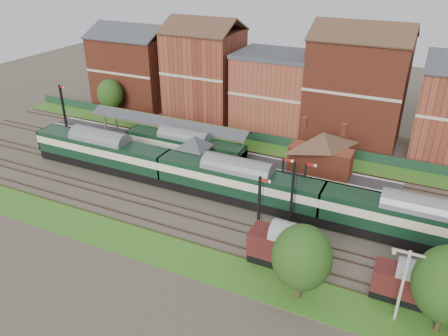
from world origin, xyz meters
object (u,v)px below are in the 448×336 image
at_px(platform_railcar, 185,147).
at_px(dmu_train, 237,182).
at_px(goods_van_a, 282,247).
at_px(semaphore_bracket, 293,191).
at_px(signal_box, 195,156).

bearing_deg(platform_railcar, dmu_train, -30.63).
bearing_deg(dmu_train, goods_van_a, -46.14).
xyz_separation_m(semaphore_bracket, dmu_train, (-7.48, 2.50, -1.92)).
distance_m(semaphore_bracket, dmu_train, 8.11).
bearing_deg(signal_box, semaphore_bracket, -20.92).
height_order(dmu_train, platform_railcar, dmu_train).
bearing_deg(platform_railcar, semaphore_bracket, -26.00).
relative_size(dmu_train, platform_railcar, 3.40).
xyz_separation_m(signal_box, platform_railcar, (-3.42, 3.25, -0.78)).
relative_size(signal_box, semaphore_bracket, 0.73).
distance_m(signal_box, platform_railcar, 4.78).
bearing_deg(goods_van_a, signal_box, 142.92).
bearing_deg(signal_box, platform_railcar, 136.43).
xyz_separation_m(platform_railcar, goods_van_a, (19.63, -15.50, -0.28)).
height_order(signal_box, semaphore_bracket, semaphore_bracket).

